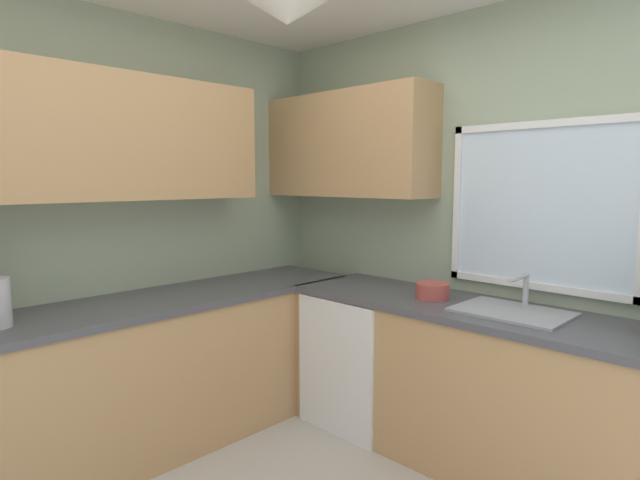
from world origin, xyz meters
TOP-DOWN VIEW (x-y plane):
  - room_shell at (-0.77, 0.49)m, footprint 3.61×3.50m
  - counter_run_left at (-1.44, 0.00)m, footprint 0.65×3.11m
  - counter_run_back at (0.21, 1.38)m, footprint 2.70×0.65m
  - dishwasher at (-0.78, 1.35)m, footprint 0.60×0.60m
  - sink_assembly at (0.18, 1.38)m, footprint 0.55×0.40m
  - bowl at (-0.30, 1.38)m, footprint 0.19×0.19m

SIDE VIEW (x-z plane):
  - dishwasher at x=-0.78m, z-range 0.00..0.84m
  - counter_run_left at x=-1.44m, z-range 0.00..0.88m
  - counter_run_back at x=0.21m, z-range 0.00..0.88m
  - sink_assembly at x=0.18m, z-range 0.80..0.99m
  - bowl at x=-0.30m, z-range 0.88..0.97m
  - room_shell at x=-0.77m, z-range 0.50..3.11m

